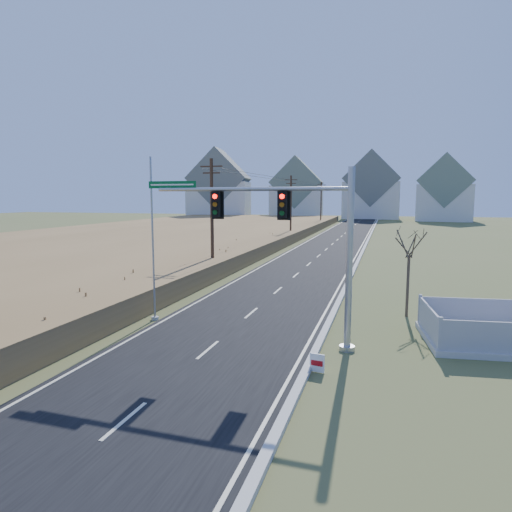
{
  "coord_description": "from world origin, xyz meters",
  "views": [
    {
      "loc": [
        6.69,
        -18.26,
        6.12
      ],
      "look_at": [
        0.94,
        1.63,
        3.4
      ],
      "focal_mm": 32.0,
      "sensor_mm": 36.0,
      "label": 1
    }
  ],
  "objects": [
    {
      "name": "condo_nnw",
      "position": [
        -18.0,
        108.0,
        6.94
      ],
      "size": [
        14.93,
        11.17,
        17.03
      ],
      "rotation": [
        0.0,
        0.0,
        0.07
      ],
      "color": "silver",
      "rests_on": "ground"
    },
    {
      "name": "utility_pole_far",
      "position": [
        -6.5,
        75.0,
        4.68
      ],
      "size": [
        1.8,
        0.26,
        9.0
      ],
      "color": "#422D1E",
      "rests_on": "ground"
    },
    {
      "name": "utility_pole_near",
      "position": [
        -6.5,
        15.0,
        4.68
      ],
      "size": [
        1.8,
        0.26,
        9.0
      ],
      "color": "#422D1E",
      "rests_on": "ground"
    },
    {
      "name": "utility_pole_mid",
      "position": [
        -6.5,
        45.0,
        4.68
      ],
      "size": [
        1.8,
        0.26,
        9.0
      ],
      "color": "#422D1E",
      "rests_on": "ground"
    },
    {
      "name": "curb",
      "position": [
        4.15,
        50.0,
        0.09
      ],
      "size": [
        0.3,
        180.0,
        0.18
      ],
      "primitive_type": "cube",
      "color": "#B2AFA8",
      "rests_on": "ground"
    },
    {
      "name": "ground",
      "position": [
        0.0,
        0.0,
        0.0
      ],
      "size": [
        260.0,
        260.0,
        0.0
      ],
      "primitive_type": "plane",
      "color": "#50592B",
      "rests_on": "ground"
    },
    {
      "name": "flagpole",
      "position": [
        -4.3,
        1.6,
        3.19
      ],
      "size": [
        0.36,
        0.36,
        7.99
      ],
      "color": "#B7B5AD",
      "rests_on": "ground"
    },
    {
      "name": "bare_tree",
      "position": [
        7.78,
        5.75,
        3.86
      ],
      "size": [
        1.81,
        1.81,
        4.79
      ],
      "color": "#4C3F33",
      "rests_on": "ground"
    },
    {
      "name": "condo_nw",
      "position": [
        -38.0,
        100.0,
        7.7
      ],
      "size": [
        17.69,
        13.38,
        19.05
      ],
      "rotation": [
        0.0,
        0.0,
        0.14
      ],
      "color": "silver",
      "rests_on": "ground"
    },
    {
      "name": "traffic_signal_mast",
      "position": [
        3.44,
        -0.33,
        4.44
      ],
      "size": [
        9.09,
        0.69,
        7.23
      ],
      "rotation": [
        0.0,
        0.0,
        -0.04
      ],
      "color": "#9EA0A5",
      "rests_on": "ground"
    },
    {
      "name": "condo_n",
      "position": [
        2.0,
        112.0,
        7.61
      ],
      "size": [
        15.27,
        10.2,
        18.54
      ],
      "color": "silver",
      "rests_on": "ground"
    },
    {
      "name": "road",
      "position": [
        0.0,
        50.0,
        0.03
      ],
      "size": [
        8.0,
        180.0,
        0.06
      ],
      "primitive_type": "cube",
      "color": "black",
      "rests_on": "ground"
    },
    {
      "name": "condo_ne",
      "position": [
        20.0,
        104.0,
        6.84
      ],
      "size": [
        14.12,
        10.51,
        16.52
      ],
      "rotation": [
        0.0,
        0.0,
        -0.1
      ],
      "color": "silver",
      "rests_on": "ground"
    },
    {
      "name": "reed_marsh",
      "position": [
        -24.0,
        40.0,
        0.65
      ],
      "size": [
        38.0,
        110.0,
        1.3
      ],
      "primitive_type": "cube",
      "color": "#9A7845",
      "rests_on": "ground"
    },
    {
      "name": "open_sign",
      "position": [
        4.5,
        -3.0,
        0.35
      ],
      "size": [
        0.53,
        0.15,
        0.65
      ],
      "rotation": [
        0.0,
        0.0,
        -0.17
      ],
      "color": "white",
      "rests_on": "ground"
    },
    {
      "name": "fence_enclosure",
      "position": [
        11.55,
        2.27,
        0.29
      ],
      "size": [
        6.87,
        5.08,
        1.46
      ],
      "rotation": [
        0.0,
        0.0,
        0.12
      ],
      "color": "#B7B5AD",
      "rests_on": "ground"
    }
  ]
}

